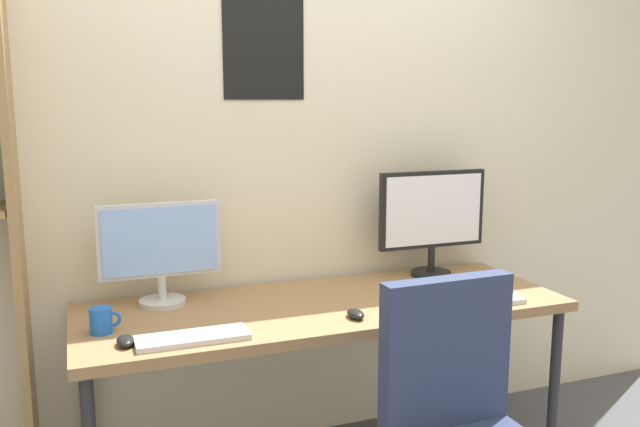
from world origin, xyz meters
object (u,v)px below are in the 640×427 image
Objects in this scene: keyboard_left at (193,338)px; mouse_left_side at (125,341)px; desk at (324,316)px; monitor_left at (160,248)px; monitor_right at (432,216)px; coffee_mug at (102,320)px; mouse_right_side at (356,314)px; keyboard_right at (479,302)px.

keyboard_left is 0.22m from mouse_left_side.
mouse_left_side reaches higher than desk.
monitor_left reaches higher than desk.
mouse_left_side is at bearing -163.40° from monitor_right.
mouse_left_side is at bearing -165.70° from desk.
desk is at bearing 3.08° from coffee_mug.
mouse_left_side is at bearing 178.98° from mouse_right_side.
mouse_right_side is 0.89m from coffee_mug.
keyboard_right is (1.16, -0.44, -0.21)m from monitor_left.
monitor_right is at bearing 37.17° from mouse_right_side.
keyboard_left reaches higher than desk.
keyboard_right is at bearing -2.05° from mouse_right_side.
monitor_left is 0.91× the size of monitor_right.
keyboard_right is 0.52m from mouse_right_side.
monitor_left is 0.49m from mouse_left_side.
desk is at bearing -19.48° from monitor_left.
keyboard_left is at bearing -157.67° from desk.
coffee_mug is (-0.84, -0.05, 0.10)m from desk.
keyboard_left is 3.90× the size of mouse_left_side.
keyboard_left is at bearing -84.83° from monitor_left.
mouse_left_side is 0.91× the size of coffee_mug.
mouse_right_side is at bearing -1.02° from mouse_left_side.
monitor_right is 0.75m from mouse_right_side.
keyboard_right is (1.12, 0.00, 0.00)m from keyboard_left.
keyboard_right is (0.56, -0.23, 0.07)m from desk.
keyboard_left is 1.05× the size of keyboard_right.
coffee_mug is at bearing 172.46° from keyboard_right.
coffee_mug is (-1.40, 0.18, 0.04)m from keyboard_right.
desk is 0.72m from monitor_right.
mouse_right_side reaches higher than keyboard_right.
monitor_left is 1.20m from monitor_right.
mouse_left_side is at bearing 178.58° from keyboard_right.
mouse_right_side is at bearing -33.46° from monitor_left.
mouse_left_side is (-0.21, 0.03, 0.01)m from keyboard_left.
mouse_left_side is (-0.17, -0.41, -0.21)m from monitor_left.
coffee_mug is at bearing -169.85° from monitor_right.
coffee_mug reaches higher than desk.
desk is 19.83× the size of mouse_left_side.
monitor_right is at bearing 16.60° from mouse_left_side.
monitor_left is 0.39m from coffee_mug.
desk is 3.70× the size of monitor_right.
mouse_right_side is (0.60, 0.02, 0.01)m from keyboard_left.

